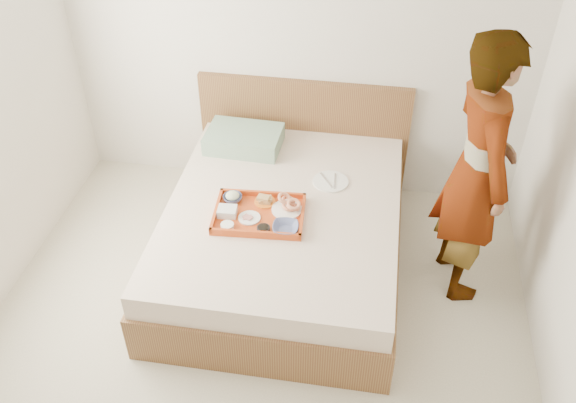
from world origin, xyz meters
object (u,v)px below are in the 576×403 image
(person, at_px, (477,171))
(bed, at_px, (283,235))
(tray, at_px, (259,214))
(dinner_plate, at_px, (331,182))

(person, bearing_deg, bed, 78.02)
(tray, relative_size, person, 0.32)
(bed, xyz_separation_m, person, (1.21, 0.05, 0.66))
(tray, height_order, dinner_plate, tray)
(bed, height_order, tray, tray)
(dinner_plate, xyz_separation_m, person, (0.92, -0.26, 0.39))
(bed, height_order, dinner_plate, dinner_plate)
(bed, distance_m, dinner_plate, 0.50)
(tray, relative_size, dinner_plate, 2.34)
(dinner_plate, height_order, person, person)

